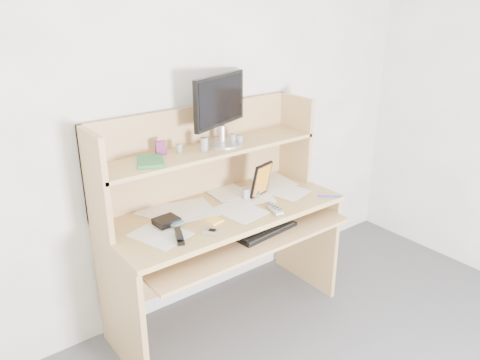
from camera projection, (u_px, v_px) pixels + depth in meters
back_wall at (192, 114)px, 2.76m from camera, size 3.60×0.04×2.50m
desk at (217, 213)px, 2.79m from camera, size 1.40×0.70×1.30m
paper_clutter at (225, 208)px, 2.71m from camera, size 1.32×0.54×0.01m
keyboard at (265, 230)px, 2.65m from camera, size 0.41×0.18×0.03m
tv_remote at (274, 208)px, 2.68m from camera, size 0.09×0.17×0.02m
flip_phone at (211, 231)px, 2.42m from camera, size 0.09×0.10×0.02m
stapler at (180, 235)px, 2.35m from camera, size 0.08×0.13×0.04m
wallet at (166, 221)px, 2.51m from camera, size 0.13×0.11×0.03m
sticky_note_pad at (214, 221)px, 2.55m from camera, size 0.09×0.09×0.01m
digital_camera at (251, 193)px, 2.84m from camera, size 0.11×0.06×0.06m
game_case at (261, 180)px, 2.82m from camera, size 0.15×0.05×0.21m
blue_pen at (330, 196)px, 2.85m from camera, size 0.12×0.10×0.01m
card_box at (161, 148)px, 2.56m from camera, size 0.06×0.02×0.08m
shelf_book at (150, 161)px, 2.45m from camera, size 0.20×0.22×0.02m
chip_stack_a at (179, 149)px, 2.61m from camera, size 0.04×0.04×0.05m
chip_stack_b at (233, 139)px, 2.76m from camera, size 0.05×0.05×0.06m
chip_stack_c at (240, 139)px, 2.77m from camera, size 0.04×0.04×0.05m
chip_stack_d at (204, 144)px, 2.63m from camera, size 0.05×0.05×0.08m
monitor at (220, 108)px, 2.70m from camera, size 0.45×0.24×0.40m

